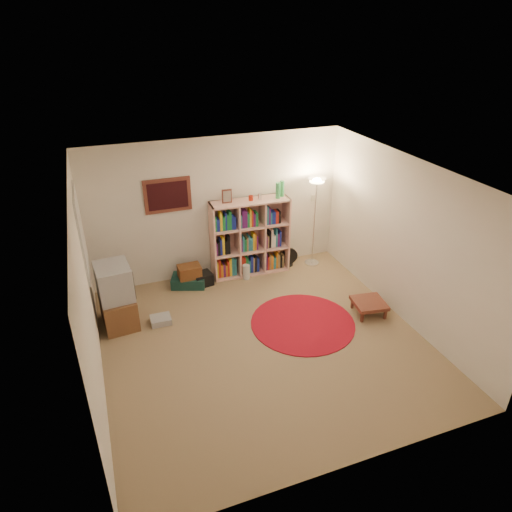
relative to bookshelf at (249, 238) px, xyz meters
The scene contains 12 objects.
room 2.14m from the bookshelf, 105.46° to the right, with size 4.54×4.54×2.54m.
bookshelf is the anchor object (origin of this frame).
floor_lamp 1.44m from the bookshelf, ahead, with size 0.33×0.33×1.70m.
floor_fan 0.94m from the bookshelf, ahead, with size 0.32×0.17×0.36m.
tv_stand 2.55m from the bookshelf, 160.88° to the right, with size 0.54×0.73×1.01m.
dvd_box 2.19m from the bookshelf, 150.18° to the right, with size 0.31×0.26×0.10m.
suitcase 1.31m from the bookshelf, behind, with size 0.67×0.55×0.19m.
wicker_basket 1.21m from the bookshelf, behind, with size 0.39×0.28×0.22m.
duffel_bag 1.10m from the bookshelf, behind, with size 0.37×0.32×0.22m.
paper_towel 0.61m from the bookshelf, 120.86° to the right, with size 0.15×0.15×0.27m.
red_rug 1.95m from the bookshelf, 82.68° to the right, with size 1.61×1.61×0.01m.
side_table 2.40m from the bookshelf, 55.53° to the right, with size 0.55×0.55×0.22m.
Camera 1 is at (-1.95, -4.94, 4.20)m, focal length 32.00 mm.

